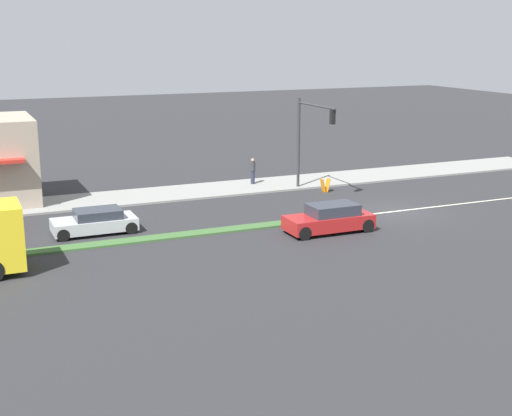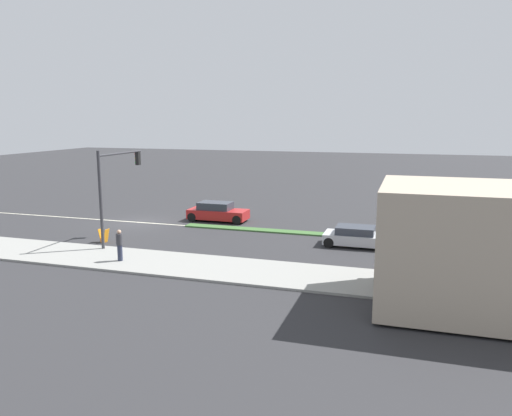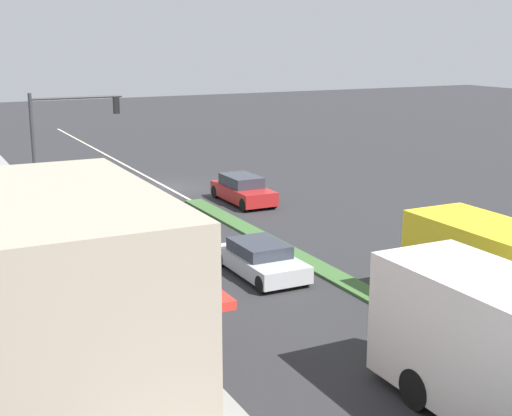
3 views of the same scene
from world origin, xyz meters
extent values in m
plane|color=#2B2B2D|center=(0.00, 18.00, 0.00)|extent=(160.00, 160.00, 0.00)
cube|color=gray|center=(9.00, 18.50, 0.06)|extent=(4.00, 73.00, 0.12)
cube|color=beige|center=(0.00, 0.00, 0.00)|extent=(0.16, 60.00, 0.01)
cylinder|color=#333338|center=(7.55, 2.23, 2.92)|extent=(0.18, 0.18, 5.60)
cylinder|color=#333338|center=(5.30, 2.23, 5.42)|extent=(4.50, 0.12, 0.12)
cube|color=black|center=(3.35, 2.23, 4.97)|extent=(0.28, 0.24, 0.84)
sphere|color=red|center=(3.35, 2.10, 5.24)|extent=(0.18, 0.18, 0.18)
sphere|color=gold|center=(3.35, 2.10, 4.97)|extent=(0.18, 0.18, 0.18)
sphere|color=green|center=(3.35, 2.10, 4.70)|extent=(0.18, 0.18, 0.18)
cylinder|color=#282D42|center=(9.44, 4.55, 0.55)|extent=(0.26, 0.26, 0.85)
cylinder|color=#333338|center=(9.44, 4.55, 1.26)|extent=(0.34, 0.34, 0.59)
sphere|color=tan|center=(9.44, 4.55, 1.67)|extent=(0.22, 0.22, 0.22)
cube|color=orange|center=(5.91, 1.02, 0.43)|extent=(0.45, 0.21, 0.84)
cube|color=orange|center=(5.91, 1.34, 0.43)|extent=(0.45, 0.21, 0.84)
cube|color=#AD1E1E|center=(-2.20, 5.46, 0.52)|extent=(1.79, 4.36, 0.68)
cube|color=#2D333D|center=(-2.20, 5.24, 1.13)|extent=(1.53, 2.40, 0.54)
cylinder|color=black|center=(-3.00, 7.20, 0.33)|extent=(0.22, 0.67, 0.67)
cylinder|color=black|center=(-1.40, 7.20, 0.33)|extent=(0.22, 0.67, 0.67)
cylinder|color=black|center=(-3.00, 3.71, 0.33)|extent=(0.22, 0.67, 0.67)
cylinder|color=black|center=(-1.40, 3.71, 0.33)|extent=(0.22, 0.67, 0.67)
cube|color=#B7BABF|center=(2.20, 16.13, 0.46)|extent=(1.88, 4.04, 0.58)
cube|color=#2D333D|center=(2.20, 15.93, 0.97)|extent=(1.60, 2.22, 0.44)
cylinder|color=black|center=(1.36, 17.76, 0.30)|extent=(0.22, 0.60, 0.60)
cylinder|color=black|center=(3.04, 17.76, 0.30)|extent=(0.22, 0.60, 0.60)
cylinder|color=black|center=(1.36, 14.50, 0.30)|extent=(0.22, 0.60, 0.60)
cylinder|color=black|center=(3.04, 14.50, 0.30)|extent=(0.22, 0.60, 0.60)
camera|label=1|loc=(-31.93, 22.27, 9.59)|focal=50.00mm
camera|label=2|loc=(31.43, 18.90, 7.49)|focal=35.00mm
camera|label=3|loc=(13.29, 37.72, 8.28)|focal=50.00mm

